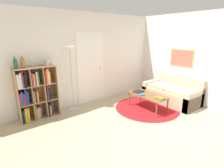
# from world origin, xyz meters

# --- Properties ---
(ground_plane) EXTENTS (14.00, 14.00, 0.00)m
(ground_plane) POSITION_xyz_m (0.00, 0.00, 0.00)
(ground_plane) COLOR tan
(wall_back) EXTENTS (7.68, 0.11, 2.60)m
(wall_back) POSITION_xyz_m (0.00, 2.78, 1.29)
(wall_back) COLOR silver
(wall_back) RESTS_ON ground_plane
(wall_right) EXTENTS (0.08, 5.75, 2.60)m
(wall_right) POSITION_xyz_m (2.36, 1.38, 1.30)
(wall_right) COLOR silver
(wall_right) RESTS_ON ground_plane
(rug) EXTENTS (1.77, 1.77, 0.01)m
(rug) POSITION_xyz_m (0.98, 1.32, 0.00)
(rug) COLOR #B2191E
(rug) RESTS_ON ground_plane
(bookshelf) EXTENTS (0.91, 0.34, 1.28)m
(bookshelf) POSITION_xyz_m (-1.62, 2.56, 0.64)
(bookshelf) COLOR tan
(bookshelf) RESTS_ON ground_plane
(floor_lamp) EXTENTS (0.30, 0.30, 1.71)m
(floor_lamp) POSITION_xyz_m (-0.69, 2.52, 1.38)
(floor_lamp) COLOR #B7B7BC
(floor_lamp) RESTS_ON ground_plane
(couch) EXTENTS (0.85, 1.58, 0.77)m
(couch) POSITION_xyz_m (1.96, 1.18, 0.27)
(couch) COLOR #CCB793
(couch) RESTS_ON ground_plane
(coffee_table) EXTENTS (0.53, 1.06, 0.42)m
(coffee_table) POSITION_xyz_m (0.94, 1.28, 0.38)
(coffee_table) COLOR brown
(coffee_table) RESTS_ON ground_plane
(laptop) EXTENTS (0.33, 0.27, 0.02)m
(laptop) POSITION_xyz_m (0.92, 1.61, 0.43)
(laptop) COLOR black
(laptop) RESTS_ON coffee_table
(bowl) EXTENTS (0.14, 0.14, 0.04)m
(bowl) POSITION_xyz_m (0.76, 1.34, 0.44)
(bowl) COLOR teal
(bowl) RESTS_ON coffee_table
(book_stack_on_table) EXTENTS (0.15, 0.23, 0.04)m
(book_stack_on_table) POSITION_xyz_m (0.95, 0.89, 0.44)
(book_stack_on_table) COLOR teal
(book_stack_on_table) RESTS_ON coffee_table
(bottle_left) EXTENTS (0.08, 0.08, 0.26)m
(bottle_left) POSITION_xyz_m (-1.94, 2.59, 1.39)
(bottle_left) COLOR #236633
(bottle_left) RESTS_ON bookshelf
(bottle_middle) EXTENTS (0.08, 0.08, 0.27)m
(bottle_middle) POSITION_xyz_m (-1.80, 2.55, 1.39)
(bottle_middle) COLOR olive
(bottle_middle) RESTS_ON bookshelf
(vase_on_shelf) EXTENTS (0.12, 0.12, 0.15)m
(vase_on_shelf) POSITION_xyz_m (-1.28, 2.56, 1.35)
(vase_on_shelf) COLOR #B7B2A8
(vase_on_shelf) RESTS_ON bookshelf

